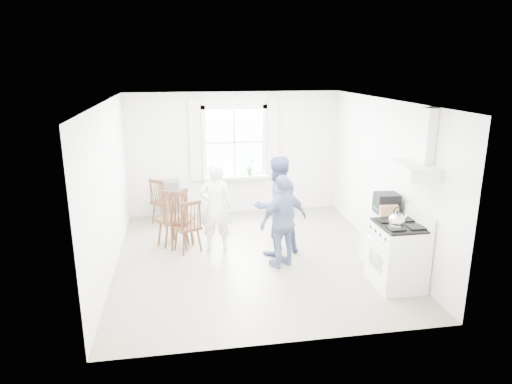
% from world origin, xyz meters
% --- Properties ---
extents(room_shell, '(4.62, 5.12, 2.64)m').
position_xyz_m(room_shell, '(0.00, 0.00, 1.30)').
color(room_shell, gray).
rests_on(room_shell, ground).
extents(window_assembly, '(1.88, 0.24, 1.70)m').
position_xyz_m(window_assembly, '(0.00, 2.45, 1.46)').
color(window_assembly, white).
rests_on(window_assembly, room_shell).
extents(range_hood, '(0.45, 0.76, 0.94)m').
position_xyz_m(range_hood, '(2.07, -1.35, 1.90)').
color(range_hood, silver).
rests_on(range_hood, room_shell).
extents(shelf_unit, '(0.40, 0.30, 0.80)m').
position_xyz_m(shelf_unit, '(-1.40, 2.33, 0.40)').
color(shelf_unit, slate).
rests_on(shelf_unit, ground).
extents(gas_stove, '(0.68, 0.76, 1.12)m').
position_xyz_m(gas_stove, '(1.91, -1.35, 0.48)').
color(gas_stove, white).
rests_on(gas_stove, ground).
extents(kettle, '(0.22, 0.22, 0.31)m').
position_xyz_m(kettle, '(1.79, -1.47, 1.05)').
color(kettle, silver).
rests_on(kettle, gas_stove).
extents(low_cabinet, '(0.50, 0.55, 0.90)m').
position_xyz_m(low_cabinet, '(1.98, -0.65, 0.45)').
color(low_cabinet, silver).
rests_on(low_cabinet, ground).
extents(stereo_stack, '(0.37, 0.34, 0.31)m').
position_xyz_m(stereo_stack, '(2.01, -0.67, 1.06)').
color(stereo_stack, black).
rests_on(stereo_stack, low_cabinet).
extents(cardboard_box, '(0.31, 0.24, 0.18)m').
position_xyz_m(cardboard_box, '(1.97, -0.82, 0.99)').
color(cardboard_box, '#AD8153').
rests_on(cardboard_box, low_cabinet).
extents(windsor_chair_a, '(0.52, 0.52, 0.94)m').
position_xyz_m(windsor_chair_a, '(-1.04, 0.37, 0.57)').
color(windsor_chair_a, '#412415').
rests_on(windsor_chair_a, ground).
extents(windsor_chair_b, '(0.58, 0.58, 1.07)m').
position_xyz_m(windsor_chair_b, '(-1.27, 0.61, 0.65)').
color(windsor_chair_b, '#412415').
rests_on(windsor_chair_b, ground).
extents(windsor_chair_c, '(0.62, 0.62, 1.06)m').
position_xyz_m(windsor_chair_c, '(-1.26, 0.69, 0.64)').
color(windsor_chair_c, '#412415').
rests_on(windsor_chair_c, ground).
extents(person_left, '(0.63, 0.63, 1.55)m').
position_xyz_m(person_left, '(-0.58, 0.43, 0.78)').
color(person_left, white).
rests_on(person_left, ground).
extents(person_mid, '(1.05, 1.05, 1.70)m').
position_xyz_m(person_mid, '(0.42, 0.11, 0.85)').
color(person_mid, '#4B5A8B').
rests_on(person_mid, ground).
extents(person_right, '(1.18, 1.18, 1.51)m').
position_xyz_m(person_right, '(0.42, -0.41, 0.75)').
color(person_right, navy).
rests_on(person_right, ground).
extents(potted_plant, '(0.26, 0.26, 0.37)m').
position_xyz_m(potted_plant, '(0.32, 2.36, 1.03)').
color(potted_plant, '#2E6732').
rests_on(potted_plant, window_assembly).
extents(windsor_chair_d, '(0.56, 0.56, 0.95)m').
position_xyz_m(windsor_chair_d, '(-1.59, 1.93, 0.58)').
color(windsor_chair_d, '#412415').
rests_on(windsor_chair_d, ground).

